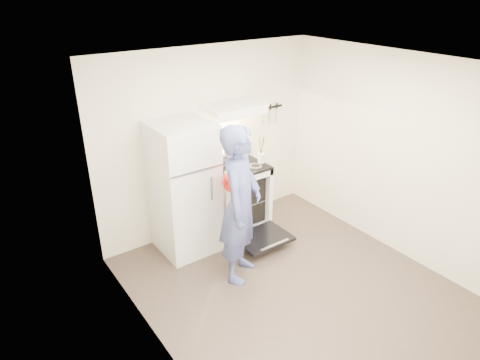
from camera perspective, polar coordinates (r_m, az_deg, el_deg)
name	(u,v)px	position (r m, az deg, el deg)	size (l,w,h in m)	color
floor	(294,288)	(5.10, 7.19, -14.07)	(3.60, 3.60, 0.00)	#493B33
back_wall	(208,141)	(5.74, -4.23, 5.16)	(3.20, 0.02, 2.50)	beige
refrigerator	(184,189)	(5.36, -7.43, -1.17)	(0.70, 0.70, 1.70)	white
stove_body	(237,198)	(5.93, -0.45, -2.46)	(0.76, 0.65, 0.92)	white
cooktop	(237,167)	(5.72, -0.46, 1.76)	(0.76, 0.65, 0.03)	black
backsplash	(225,153)	(5.90, -2.05, 3.68)	(0.76, 0.07, 0.20)	white
oven_door	(263,238)	(5.68, 3.03, -7.73)	(0.70, 0.54, 0.04)	black
oven_rack	(237,200)	(5.94, -0.45, -2.63)	(0.60, 0.52, 0.01)	gray
range_hood	(233,109)	(5.52, -0.94, 9.41)	(0.76, 0.50, 0.12)	white
knife_strip	(271,107)	(6.22, 4.15, 9.64)	(0.40, 0.02, 0.03)	black
pizza_stone	(244,199)	(5.93, 0.57, -2.54)	(0.37, 0.37, 0.02)	#82644A
tea_kettle	(221,154)	(5.74, -2.55, 3.50)	(0.23, 0.19, 0.28)	#BBBBC0
utensil_jar	(261,158)	(5.73, 2.84, 2.95)	(0.09, 0.09, 0.13)	silver
person	(240,205)	(4.77, 0.06, -3.35)	(0.68, 0.45, 1.87)	navy
dutch_oven	(236,182)	(5.07, -0.51, -0.22)	(0.38, 0.31, 0.24)	red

